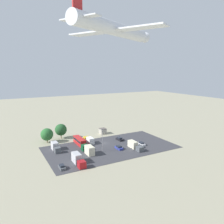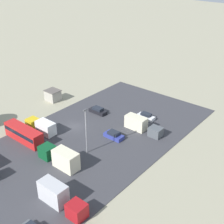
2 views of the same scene
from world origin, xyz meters
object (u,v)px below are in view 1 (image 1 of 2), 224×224
at_px(shed_building, 103,131).
at_px(parked_car_1, 120,139).
at_px(parked_truck_2, 88,150).
at_px(parked_car_0, 141,144).
at_px(parked_truck_3, 89,140).
at_px(bus, 79,141).
at_px(parked_car_2, 119,148).
at_px(parked_car_3, 62,167).
at_px(airplane, 117,29).
at_px(parked_truck_4, 78,160).
at_px(parked_truck_0, 135,146).
at_px(parked_truck_1, 55,147).

xyz_separation_m(shed_building, parked_car_1, (-2.10, 14.28, -0.76)).
distance_m(parked_car_1, parked_truck_2, 21.75).
xyz_separation_m(parked_car_0, parked_truck_3, (19.62, -14.49, 0.68)).
bearing_deg(shed_building, bus, 31.80).
height_order(parked_car_2, parked_car_3, parked_car_2).
bearing_deg(parked_car_2, shed_building, 80.11).
bearing_deg(bus, shed_building, -148.20).
height_order(bus, parked_car_3, bus).
height_order(parked_truck_2, airplane, airplane).
relative_size(shed_building, parked_car_1, 0.81).
bearing_deg(parked_truck_4, parked_truck_0, -173.10).
bearing_deg(parked_truck_1, parked_truck_2, 138.45).
relative_size(parked_car_0, parked_car_2, 1.00).
bearing_deg(airplane, shed_building, 130.10).
height_order(bus, parked_truck_0, bus).
bearing_deg(parked_truck_4, parked_truck_1, -78.07).
distance_m(parked_car_0, parked_truck_3, 24.40).
distance_m(parked_car_1, parked_truck_1, 30.93).
relative_size(parked_car_0, parked_car_1, 0.94).
xyz_separation_m(parked_car_2, airplane, (16.93, 27.15, 42.95)).
distance_m(parked_truck_3, parked_truck_4, 23.77).
bearing_deg(parked_truck_2, parked_car_3, -146.44).
bearing_deg(airplane, parked_car_3, 179.49).
distance_m(parked_car_2, parked_truck_4, 21.71).
relative_size(bus, parked_truck_3, 1.24).
bearing_deg(parked_car_0, parked_truck_1, 161.67).
distance_m(bus, parked_car_3, 25.58).
relative_size(parked_car_1, parked_truck_4, 0.50).
relative_size(parked_car_2, parked_truck_1, 0.55).
height_order(parked_car_1, parked_truck_3, parked_truck_3).
height_order(parked_truck_2, parked_truck_3, parked_truck_2).
relative_size(bus, parked_car_2, 2.34).
xyz_separation_m(parked_car_1, airplane, (23.31, 37.45, 42.96)).
xyz_separation_m(parked_car_0, parked_truck_0, (5.26, 2.28, 0.74)).
xyz_separation_m(bus, airplane, (4.10, 41.12, 41.90)).
distance_m(shed_building, parked_truck_2, 29.00).
distance_m(bus, parked_truck_4, 21.57).
xyz_separation_m(bus, parked_truck_3, (-4.77, -0.01, -0.40)).
height_order(parked_car_0, parked_car_2, parked_car_2).
relative_size(parked_car_0, airplane, 0.14).
xyz_separation_m(parked_car_3, parked_truck_4, (-6.30, -1.15, 1.01)).
bearing_deg(parked_truck_2, parked_truck_3, 65.66).
xyz_separation_m(parked_car_3, parked_truck_2, (-13.53, -8.98, 1.01)).
distance_m(parked_car_3, airplane, 48.46).
xyz_separation_m(parked_car_0, parked_car_2, (11.56, -0.51, 0.02)).
xyz_separation_m(bus, parked_truck_2, (0.76, 12.21, -0.07)).
xyz_separation_m(shed_building, parked_truck_3, (12.35, 10.60, -0.09)).
relative_size(parked_truck_0, parked_truck_2, 0.99).
bearing_deg(parked_car_3, parked_car_1, -152.39).
bearing_deg(bus, parked_car_0, 149.31).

